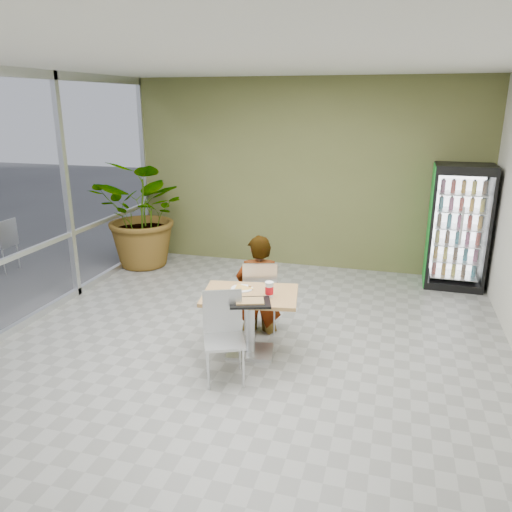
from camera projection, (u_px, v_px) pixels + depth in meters
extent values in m
plane|color=gray|center=(244.00, 356.00, 5.74)|extent=(7.00, 7.00, 0.00)
cube|color=tan|center=(250.00, 295.00, 5.59)|extent=(1.15, 0.89, 0.04)
cylinder|color=silver|center=(250.00, 326.00, 5.70)|extent=(0.11, 0.11, 0.71)
cube|color=silver|center=(250.00, 352.00, 5.80)|extent=(0.59, 0.50, 0.04)
cube|color=silver|center=(260.00, 296.00, 6.31)|extent=(0.52, 0.52, 0.03)
cube|color=silver|center=(260.00, 283.00, 6.05)|extent=(0.41, 0.14, 0.50)
cylinder|color=silver|center=(273.00, 307.00, 6.55)|extent=(0.02, 0.02, 0.45)
cylinder|color=silver|center=(246.00, 307.00, 6.55)|extent=(0.02, 0.02, 0.45)
cylinder|color=silver|center=(274.00, 318.00, 6.21)|extent=(0.02, 0.02, 0.45)
cylinder|color=silver|center=(245.00, 318.00, 6.21)|extent=(0.02, 0.02, 0.45)
cube|color=silver|center=(224.00, 341.00, 5.13)|extent=(0.54, 0.54, 0.03)
cube|color=silver|center=(222.00, 312.00, 5.24)|extent=(0.39, 0.19, 0.49)
cylinder|color=silver|center=(208.00, 370.00, 5.01)|extent=(0.02, 0.02, 0.44)
cylinder|color=silver|center=(243.00, 368.00, 5.05)|extent=(0.02, 0.02, 0.44)
cylinder|color=silver|center=(207.00, 354.00, 5.34)|extent=(0.02, 0.02, 0.44)
cylinder|color=silver|center=(240.00, 351.00, 5.39)|extent=(0.02, 0.02, 0.44)
imported|color=black|center=(259.00, 295.00, 6.26)|extent=(0.65, 0.51, 1.56)
cylinder|color=white|center=(242.00, 288.00, 5.71)|extent=(0.25, 0.25, 0.01)
cylinder|color=white|center=(269.00, 290.00, 5.47)|extent=(0.09, 0.09, 0.16)
cylinder|color=red|center=(269.00, 290.00, 5.47)|extent=(0.09, 0.09, 0.09)
cylinder|color=white|center=(269.00, 282.00, 5.44)|extent=(0.10, 0.10, 0.01)
cube|color=white|center=(224.00, 297.00, 5.46)|extent=(0.19, 0.19, 0.02)
cube|color=black|center=(250.00, 303.00, 5.29)|extent=(0.51, 0.43, 0.02)
cube|color=black|center=(458.00, 227.00, 7.67)|extent=(0.87, 0.68, 1.91)
cube|color=#169529|center=(429.00, 225.00, 7.78)|extent=(0.02, 0.66, 1.87)
cube|color=silver|center=(461.00, 231.00, 7.37)|extent=(0.69, 0.02, 1.53)
imported|color=#28642C|center=(146.00, 214.00, 8.63)|extent=(1.95, 1.76, 1.89)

